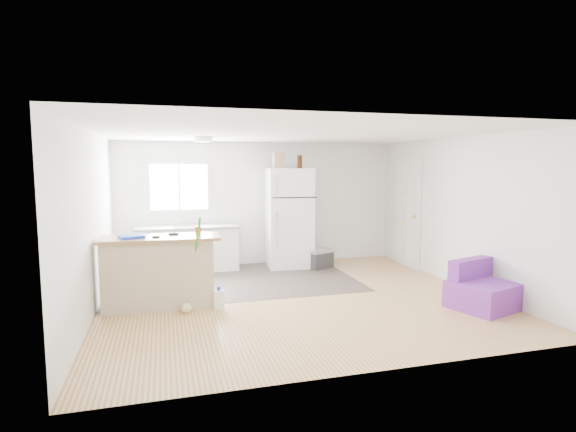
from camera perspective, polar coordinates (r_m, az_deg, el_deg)
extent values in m
cube|color=#996940|center=(6.73, 1.00, -10.40)|extent=(5.50, 5.00, 0.01)
cube|color=white|center=(6.47, 1.04, 10.47)|extent=(5.50, 5.00, 0.01)
cube|color=white|center=(8.91, -3.57, 1.59)|extent=(5.50, 0.01, 2.40)
cube|color=white|center=(4.18, 10.87, -3.88)|extent=(5.50, 0.01, 2.40)
cube|color=white|center=(6.29, -23.75, -0.90)|extent=(0.01, 5.00, 2.40)
cube|color=white|center=(7.74, 20.95, 0.47)|extent=(0.01, 5.00, 2.40)
cube|color=#38302A|center=(7.76, -6.86, -8.13)|extent=(4.05, 2.50, 0.00)
cube|color=white|center=(8.69, -13.65, 3.62)|extent=(1.18, 0.04, 0.98)
cube|color=white|center=(8.67, -13.64, 3.61)|extent=(1.05, 0.01, 0.85)
cube|color=white|center=(8.66, -13.64, 3.61)|extent=(0.03, 0.02, 0.85)
cube|color=white|center=(9.02, 14.90, 0.27)|extent=(0.05, 0.82, 2.03)
cube|color=white|center=(9.03, 14.96, 0.31)|extent=(0.03, 0.92, 2.10)
sphere|color=gold|center=(8.73, 15.70, -0.05)|extent=(0.07, 0.07, 0.07)
cylinder|color=white|center=(7.42, -10.72, 9.52)|extent=(0.30, 0.30, 0.07)
cube|color=white|center=(8.54, -12.56, -4.17)|extent=(1.83, 0.59, 0.80)
cube|color=slate|center=(8.47, -12.62, -1.39)|extent=(1.89, 0.63, 0.04)
cube|color=silver|center=(8.45, -12.61, -1.41)|extent=(0.51, 0.39, 0.05)
cube|color=tan|center=(6.45, -16.06, -7.03)|extent=(1.48, 0.57, 0.94)
cube|color=#9D7443|center=(6.36, -15.94, -2.71)|extent=(1.62, 0.67, 0.04)
cube|color=white|center=(8.65, 0.12, -0.22)|extent=(0.89, 0.84, 1.89)
cube|color=black|center=(8.23, 0.86, 2.36)|extent=(0.83, 0.07, 0.02)
cube|color=silver|center=(8.12, -1.39, 4.05)|extent=(0.03, 0.02, 0.34)
cube|color=silver|center=(8.20, -1.38, -1.78)|extent=(0.03, 0.02, 0.66)
cube|color=#2A2A2D|center=(8.62, 4.04, -5.60)|extent=(0.54, 0.46, 0.31)
cube|color=gray|center=(8.59, 4.05, -4.39)|extent=(0.57, 0.49, 0.06)
cube|color=purple|center=(6.75, 23.51, -9.25)|extent=(0.96, 0.93, 0.37)
cube|color=purple|center=(6.88, 22.18, -6.16)|extent=(0.79, 0.41, 0.27)
cube|color=white|center=(6.29, -8.75, -10.42)|extent=(0.15, 0.12, 0.26)
cylinder|color=#1934B4|center=(6.25, -8.78, -9.07)|extent=(0.06, 0.06, 0.05)
cylinder|color=green|center=(6.19, -11.83, -5.72)|extent=(0.21, 0.30, 1.23)
sphere|color=beige|center=(6.22, -12.76, -11.35)|extent=(0.14, 0.14, 0.14)
cylinder|color=red|center=(6.39, -11.34, -1.81)|extent=(0.08, 0.08, 0.12)
cube|color=blue|center=(6.32, -19.28, -2.52)|extent=(0.36, 0.31, 0.04)
cube|color=black|center=(6.45, -14.31, -2.21)|extent=(0.15, 0.07, 0.03)
cube|color=black|center=(6.26, -16.41, -2.55)|extent=(0.10, 0.05, 0.03)
cube|color=tan|center=(8.52, -1.24, 7.08)|extent=(0.21, 0.12, 0.30)
cylinder|color=#3A1C0A|center=(8.59, 1.42, 6.90)|extent=(0.09, 0.09, 0.25)
cylinder|color=#3A1C0A|center=(8.61, 1.57, 6.90)|extent=(0.09, 0.09, 0.25)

